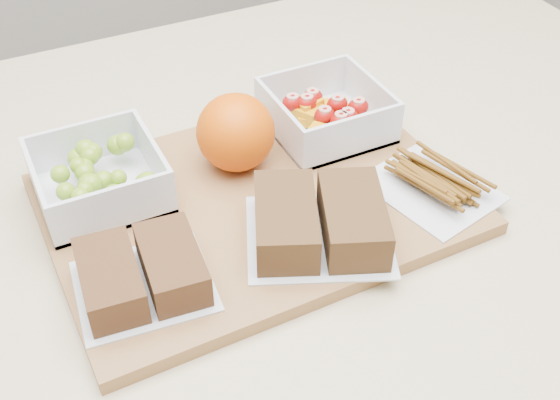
# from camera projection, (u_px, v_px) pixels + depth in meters

# --- Properties ---
(cutting_board) EXTENTS (0.42, 0.31, 0.02)m
(cutting_board) POSITION_uv_depth(u_px,v_px,m) (256.00, 204.00, 0.74)
(cutting_board) COLOR olive
(cutting_board) RESTS_ON counter
(grape_container) EXTENTS (0.12, 0.12, 0.05)m
(grape_container) POSITION_uv_depth(u_px,v_px,m) (100.00, 177.00, 0.72)
(grape_container) COLOR silver
(grape_container) RESTS_ON cutting_board
(fruit_container) EXTENTS (0.13, 0.13, 0.05)m
(fruit_container) POSITION_uv_depth(u_px,v_px,m) (326.00, 115.00, 0.81)
(fruit_container) COLOR silver
(fruit_container) RESTS_ON cutting_board
(orange) EXTENTS (0.08, 0.08, 0.08)m
(orange) POSITION_uv_depth(u_px,v_px,m) (236.00, 132.00, 0.75)
(orange) COLOR #E15505
(orange) RESTS_ON cutting_board
(sandwich_bag_left) EXTENTS (0.13, 0.12, 0.04)m
(sandwich_bag_left) POSITION_uv_depth(u_px,v_px,m) (142.00, 273.00, 0.62)
(sandwich_bag_left) COLOR silver
(sandwich_bag_left) RESTS_ON cutting_board
(sandwich_bag_center) EXTENTS (0.18, 0.17, 0.04)m
(sandwich_bag_center) POSITION_uv_depth(u_px,v_px,m) (319.00, 221.00, 0.67)
(sandwich_bag_center) COLOR silver
(sandwich_bag_center) RESTS_ON cutting_board
(pretzel_bag) EXTENTS (0.13, 0.15, 0.03)m
(pretzel_bag) POSITION_uv_depth(u_px,v_px,m) (432.00, 179.00, 0.73)
(pretzel_bag) COLOR silver
(pretzel_bag) RESTS_ON cutting_board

